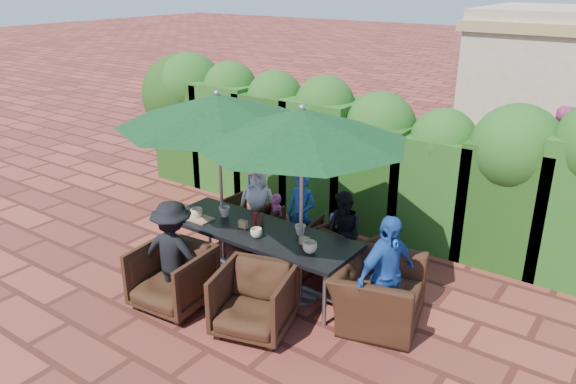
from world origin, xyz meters
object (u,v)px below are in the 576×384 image
Objects in this scene: dining_table at (259,235)px; chair_far_left at (247,218)px; umbrella_left at (217,110)px; chair_far_mid at (293,234)px; chair_far_right at (349,249)px; chair_near_left at (172,274)px; umbrella_right at (302,126)px; chair_near_right at (254,298)px; chair_end_right at (378,284)px.

dining_table is 1.29m from chair_far_left.
umbrella_left is 3.68× the size of chair_far_mid.
chair_far_right is 2.33m from chair_near_left.
chair_near_right is at bearing -92.40° from umbrella_right.
chair_end_right reaches higher than chair_near_left.
chair_near_left is 2.45m from chair_end_right.
chair_far_mid is 0.83× the size of chair_near_right.
chair_end_right is (1.04, 0.99, 0.06)m from chair_near_right.
chair_near_left reaches higher than chair_far_mid.
umbrella_right is 3.40× the size of chair_far_left.
chair_far_right is 0.69× the size of chair_end_right.
chair_near_right reaches higher than dining_table.
chair_near_right is 0.76× the size of chair_end_right.
chair_near_left is (-1.16, -1.05, -1.79)m from umbrella_right.
umbrella_right is (0.66, -0.01, 1.54)m from dining_table.
umbrella_left is 3.05× the size of chair_near_right.
umbrella_right is 2.37m from chair_near_left.
chair_near_right is at bearing 132.94° from chair_far_left.
chair_end_right reaches higher than chair_far_left.
chair_end_right reaches higher than dining_table.
chair_near_right is (1.28, -0.92, -1.79)m from umbrella_left.
umbrella_right is 2.17m from chair_far_mid.
umbrella_left is 1.31m from umbrella_right.
chair_far_right is (0.92, -0.01, 0.04)m from chair_far_mid.
chair_end_right is at bearing 23.09° from chair_near_left.
chair_near_left reaches higher than chair_near_right.
umbrella_left and umbrella_right have the same top height.
dining_table is at bearing 138.30° from chair_far_left.
chair_far_right is at bearing 65.56° from chair_near_right.
chair_far_left is at bearing 151.03° from umbrella_right.
chair_far_right reaches higher than chair_far_mid.
chair_far_left is 0.85m from chair_far_mid.
chair_end_right is at bearing 6.95° from umbrella_right.
dining_table is at bearing 85.26° from chair_far_mid.
chair_far_right is (1.78, -0.02, 0.02)m from chair_far_left.
chair_far_right is (0.87, 0.83, -0.30)m from dining_table.
chair_far_left is 0.66× the size of chair_end_right.
chair_near_left is at bearing 103.65° from chair_far_left.
chair_end_right is (2.56, -0.75, 0.12)m from chair_far_left.
umbrella_right is at bearing 82.61° from chair_end_right.
dining_table is 0.91m from chair_far_mid.
chair_end_right is (1.66, 0.11, -0.20)m from dining_table.
chair_end_right is at bearing 148.19° from chair_far_mid.
chair_far_left is at bearing 115.09° from chair_near_right.
chair_far_mid is 0.91× the size of chair_far_right.
chair_near_right reaches higher than chair_far_left.
umbrella_left is 2.04m from chair_far_left.
umbrella_right reaches higher than chair_far_right.
chair_far_right is at bearing 170.61° from chair_far_mid.
umbrella_right is 3.57× the size of chair_far_mid.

